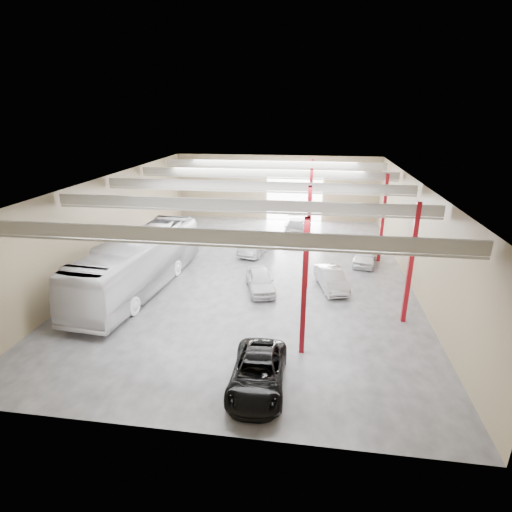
% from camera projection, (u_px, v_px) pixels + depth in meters
% --- Properties ---
extents(depot_shell, '(22.12, 32.12, 7.06)m').
position_uv_depth(depot_shell, '(258.00, 206.00, 28.69)').
color(depot_shell, '#404145').
rests_on(depot_shell, ground).
extents(coach_bus, '(4.35, 13.75, 3.77)m').
position_uv_depth(coach_bus, '(139.00, 263.00, 26.72)').
color(coach_bus, white).
rests_on(coach_bus, ground).
extents(black_sedan, '(2.44, 5.11, 1.41)m').
position_uv_depth(black_sedan, '(258.00, 373.00, 17.37)').
color(black_sedan, black).
rests_on(black_sedan, ground).
extents(car_row_a, '(2.75, 4.45, 1.41)m').
position_uv_depth(car_row_a, '(260.00, 281.00, 26.83)').
color(car_row_a, silver).
rests_on(car_row_a, ground).
extents(car_row_b, '(2.85, 5.07, 1.58)m').
position_uv_depth(car_row_b, '(257.00, 244.00, 33.95)').
color(car_row_b, '#AAAAAE').
rests_on(car_row_b, ground).
extents(car_row_c, '(2.27, 5.46, 1.58)m').
position_uv_depth(car_row_c, '(296.00, 229.00, 38.38)').
color(car_row_c, slate).
rests_on(car_row_c, ground).
extents(car_right_near, '(2.48, 4.44, 1.39)m').
position_uv_depth(car_right_near, '(331.00, 279.00, 27.16)').
color(car_right_near, '#B7B7BC').
rests_on(car_right_near, ground).
extents(car_right_far, '(2.41, 4.38, 1.41)m').
position_uv_depth(car_right_far, '(365.00, 255.00, 31.62)').
color(car_right_far, white).
rests_on(car_right_far, ground).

